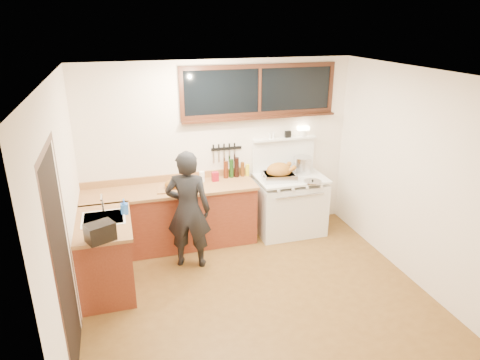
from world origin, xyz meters
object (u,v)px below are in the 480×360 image
object	(u,v)px
man	(188,210)
vintage_stove	(289,203)
roast_turkey	(279,173)
cutting_board	(173,186)

from	to	relation	value
man	vintage_stove	bearing A→B (deg)	18.10
man	roast_turkey	world-z (taller)	man
vintage_stove	cutting_board	bearing A→B (deg)	-179.22
vintage_stove	man	bearing A→B (deg)	-161.90
vintage_stove	roast_turkey	bearing A→B (deg)	-161.89
vintage_stove	man	distance (m)	1.76
vintage_stove	cutting_board	world-z (taller)	vintage_stove
vintage_stove	man	xyz separation A→B (m)	(-1.64, -0.54, 0.33)
cutting_board	roast_turkey	bearing A→B (deg)	-1.64
vintage_stove	roast_turkey	size ratio (longest dim) A/B	3.03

